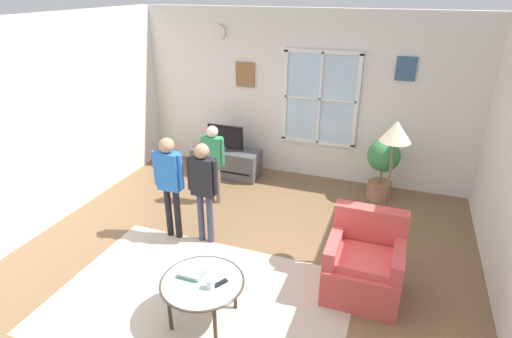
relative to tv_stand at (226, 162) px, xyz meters
name	(u,v)px	position (x,y,z in m)	size (l,w,h in m)	color
ground_plane	(223,287)	(1.13, -2.65, -0.24)	(5.99, 6.84, 0.02)	brown
back_wall	(302,96)	(1.14, 0.53, 1.11)	(5.39, 0.17, 2.68)	silver
side_wall_left	(3,140)	(-1.62, -2.65, 1.11)	(0.12, 6.24, 2.68)	silver
area_rug	(199,301)	(1.00, -2.95, -0.23)	(3.00, 2.03, 0.01)	#C6B29E
tv_stand	(226,162)	(0.00, 0.00, 0.00)	(1.14, 0.48, 0.46)	#4C4C51
television	(225,137)	(0.00, 0.00, 0.45)	(0.61, 0.08, 0.42)	#4C4C4C
armchair	(364,265)	(2.54, -2.18, 0.09)	(0.76, 0.74, 0.87)	#D14C47
coffee_table	(202,284)	(1.15, -3.13, 0.20)	(0.80, 0.80, 0.46)	#99B2B7
book_stack	(192,273)	(1.01, -3.08, 0.25)	(0.22, 0.18, 0.05)	#6CB588
cup	(210,284)	(1.27, -3.19, 0.27)	(0.07, 0.07, 0.10)	white
remote_near_books	(221,283)	(1.33, -3.11, 0.23)	(0.04, 0.14, 0.02)	black
person_blue_shirt	(170,177)	(0.13, -1.96, 0.62)	(0.41, 0.19, 1.36)	black
person_black_shirt	(203,182)	(0.57, -1.91, 0.60)	(0.40, 0.18, 1.32)	#333851
person_green_shirt	(213,156)	(0.23, -0.95, 0.52)	(0.36, 0.16, 1.20)	#726656
potted_plant_by_window	(383,164)	(2.53, 0.03, 0.33)	(0.48, 0.48, 0.94)	#9E6B4C
floor_lamp	(394,147)	(2.66, -1.64, 1.23)	(0.32, 0.32, 1.75)	black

